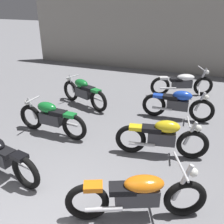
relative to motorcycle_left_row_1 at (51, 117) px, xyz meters
The scene contains 7 objects.
back_wall 7.14m from the motorcycle_left_row_1, 78.86° to the left, with size 12.80×0.24×3.60m, color #9E998E.
motorcycle_left_row_1 is the anchor object (origin of this frame).
motorcycle_left_row_2 1.90m from the motorcycle_left_row_1, 92.15° to the left, with size 1.87×0.84×0.88m.
motorcycle_right_row_0 3.21m from the motorcycle_left_row_1, 33.18° to the right, with size 2.03×1.05×0.97m.
motorcycle_right_row_1 2.72m from the motorcycle_left_row_1, ahead, with size 1.95×0.63×0.88m.
motorcycle_right_row_2 3.43m from the motorcycle_left_row_1, 35.22° to the left, with size 1.97×0.48×0.88m.
motorcycle_right_row_3 4.76m from the motorcycle_left_row_1, 55.41° to the left, with size 2.05×1.01×0.97m.
Camera 1 is at (1.99, -1.85, 3.15)m, focal length 39.82 mm.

